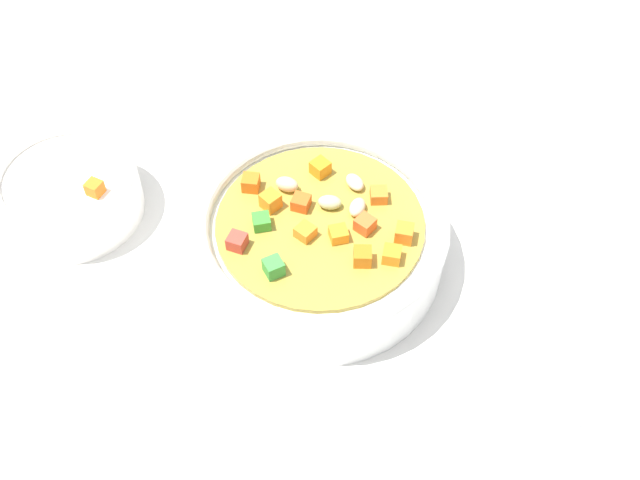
{
  "coord_description": "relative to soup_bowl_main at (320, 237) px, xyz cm",
  "views": [
    {
      "loc": [
        12.1,
        32.04,
        46.49
      ],
      "look_at": [
        0.0,
        0.0,
        2.52
      ],
      "focal_mm": 42.86,
      "sensor_mm": 36.0,
      "label": 1
    }
  ],
  "objects": [
    {
      "name": "spoon",
      "position": [
        -12.45,
        6.14,
        -2.45
      ],
      "size": [
        4.58,
        23.46,
        0.81
      ],
      "rotation": [
        0.0,
        0.0,
        4.58
      ],
      "color": "silver",
      "rests_on": "ground_plane"
    },
    {
      "name": "soup_bowl_main",
      "position": [
        0.0,
        0.0,
        0.0
      ],
      "size": [
        18.46,
        18.46,
        5.86
      ],
      "color": "white",
      "rests_on": "ground_plane"
    },
    {
      "name": "ground_plane",
      "position": [
        0.0,
        0.0,
        -3.84
      ],
      "size": [
        140.0,
        140.0,
        2.0
      ],
      "primitive_type": "cube",
      "color": "silver"
    },
    {
      "name": "side_bowl_small",
      "position": [
        16.43,
        -11.43,
        -0.5
      ],
      "size": [
        10.98,
        10.98,
        4.96
      ],
      "color": "white",
      "rests_on": "ground_plane"
    }
  ]
}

